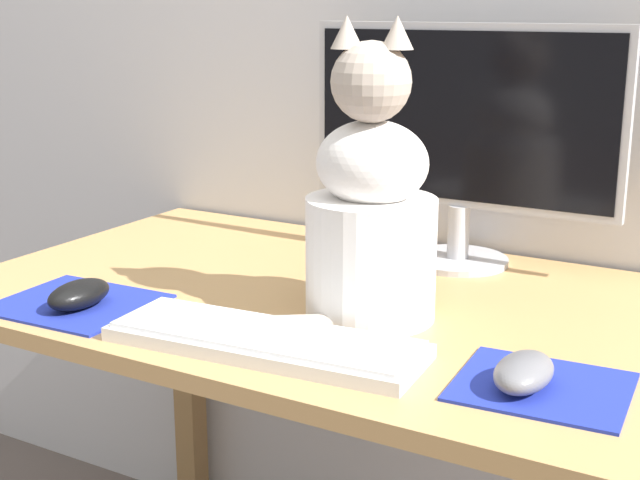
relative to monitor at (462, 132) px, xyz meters
The scene contains 8 objects.
desk 0.40m from the monitor, 93.54° to the right, with size 1.30×0.69×0.70m.
monitor is the anchor object (origin of this frame).
keyboard 0.53m from the monitor, 98.07° to the right, with size 0.42×0.16×0.02m.
mousepad_left 0.66m from the monitor, 130.03° to the right, with size 0.22×0.20×0.00m.
mousepad_right 0.55m from the monitor, 57.65° to the right, with size 0.20×0.18×0.00m.
computer_mouse_left 0.65m from the monitor, 127.73° to the right, with size 0.06×0.11×0.04m.
computer_mouse_right 0.55m from the monitor, 60.34° to the right, with size 0.06×0.11×0.04m.
cat 0.32m from the monitor, 91.49° to the right, with size 0.24×0.27×0.41m.
Camera 1 is at (0.53, -1.11, 1.12)m, focal length 50.00 mm.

